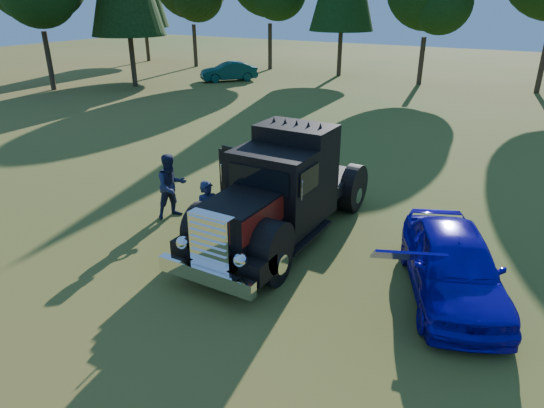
{
  "coord_description": "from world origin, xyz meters",
  "views": [
    {
      "loc": [
        5.18,
        -8.5,
        6.17
      ],
      "look_at": [
        -0.47,
        1.21,
        1.34
      ],
      "focal_mm": 32.0,
      "sensor_mm": 36.0,
      "label": 1
    }
  ],
  "objects_px": {
    "hotrod_coupe": "(453,264)",
    "spectator_near": "(209,214)",
    "distant_teal_car": "(229,72)",
    "diamond_t_truck": "(280,195)",
    "spectator_far": "(171,186)"
  },
  "relations": [
    {
      "from": "spectator_near",
      "to": "diamond_t_truck",
      "type": "bearing_deg",
      "value": -16.3
    },
    {
      "from": "spectator_near",
      "to": "spectator_far",
      "type": "bearing_deg",
      "value": 95.86
    },
    {
      "from": "hotrod_coupe",
      "to": "spectator_far",
      "type": "xyz_separation_m",
      "value": [
        -8.11,
        0.13,
        0.2
      ]
    },
    {
      "from": "spectator_near",
      "to": "spectator_far",
      "type": "xyz_separation_m",
      "value": [
        -2.09,
        0.94,
        0.07
      ]
    },
    {
      "from": "hotrod_coupe",
      "to": "spectator_far",
      "type": "relative_size",
      "value": 2.5
    },
    {
      "from": "hotrod_coupe",
      "to": "distant_teal_car",
      "type": "distance_m",
      "value": 30.73
    },
    {
      "from": "diamond_t_truck",
      "to": "distant_teal_car",
      "type": "xyz_separation_m",
      "value": [
        -16.73,
        21.59,
        -0.56
      ]
    },
    {
      "from": "diamond_t_truck",
      "to": "hotrod_coupe",
      "type": "xyz_separation_m",
      "value": [
        4.63,
        -0.51,
        -0.5
      ]
    },
    {
      "from": "spectator_near",
      "to": "distant_teal_car",
      "type": "height_order",
      "value": "spectator_near"
    },
    {
      "from": "hotrod_coupe",
      "to": "spectator_near",
      "type": "bearing_deg",
      "value": -172.27
    },
    {
      "from": "hotrod_coupe",
      "to": "spectator_near",
      "type": "height_order",
      "value": "hotrod_coupe"
    },
    {
      "from": "distant_teal_car",
      "to": "diamond_t_truck",
      "type": "bearing_deg",
      "value": -11.21
    },
    {
      "from": "spectator_near",
      "to": "distant_teal_car",
      "type": "relative_size",
      "value": 0.42
    },
    {
      "from": "spectator_far",
      "to": "distant_teal_car",
      "type": "bearing_deg",
      "value": 54.64
    },
    {
      "from": "hotrod_coupe",
      "to": "spectator_near",
      "type": "distance_m",
      "value": 6.08
    }
  ]
}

